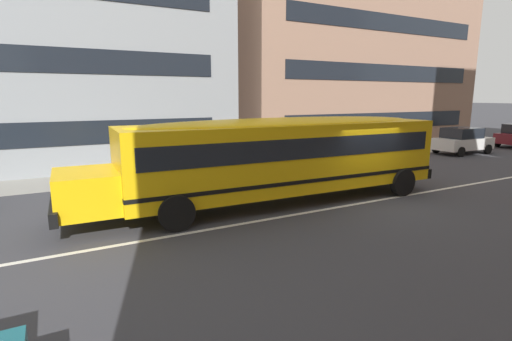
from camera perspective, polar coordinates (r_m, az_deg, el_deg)
The scene contains 7 objects.
ground_plane at distance 13.78m, azimuth 16.74°, elevation -4.48°, with size 400.00×400.00×0.00m, color #38383D.
sidewalk_far at distance 20.37m, azimuth 0.06°, elevation 0.95°, with size 120.00×3.00×0.01m, color gray.
lane_centreline at distance 13.78m, azimuth 16.74°, elevation -4.47°, with size 110.00×0.16×0.01m, color silver.
school_bus at distance 12.84m, azimuth 3.67°, elevation 2.66°, with size 12.93×3.29×2.88m.
parked_car_white_by_entrance at distance 27.39m, azimuth 28.45°, elevation 3.99°, with size 3.94×1.95×1.64m.
apartment_block_far_left at distance 25.74m, azimuth -30.88°, elevation 16.40°, with size 19.74×12.81×13.30m.
apartment_block_far_centre at distance 32.82m, azimuth 11.02°, elevation 19.03°, with size 19.38×12.44×16.50m.
Camera 1 is at (-9.49, -9.33, 3.58)m, focal length 26.77 mm.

